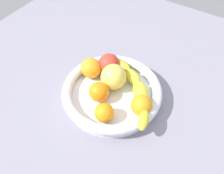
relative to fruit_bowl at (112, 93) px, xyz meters
The scene contains 9 objects.
kitchen_counter 4.08cm from the fruit_bowl, ahead, with size 120.00×120.00×3.00cm, color gray.
fruit_bowl is the anchor object (origin of this frame).
banana_draped_left 7.54cm from the fruit_bowl, 115.58° to the left, with size 19.66×20.34×4.50cm.
orange_front 9.06cm from the fruit_bowl, 18.97° to the left, with size 5.26×5.26×5.26cm, color orange.
orange_mid_left 10.47cm from the fruit_bowl, 83.64° to the left, with size 5.86×5.86×5.86cm, color orange.
orange_mid_right 10.15cm from the fruit_bowl, 107.08° to the right, with size 6.29×6.29×6.29cm, color orange.
orange_rear 4.73cm from the fruit_bowl, 33.05° to the right, with size 5.75×5.75×5.75cm, color orange.
tomato_red 9.40cm from the fruit_bowl, 141.75° to the right, with size 6.71×6.71×6.71cm, color red.
apple_yellow 4.70cm from the fruit_bowl, 156.08° to the right, with size 7.62×7.62×7.62cm, color #E7D257.
Camera 1 is at (37.18, 23.54, 60.28)cm, focal length 38.41 mm.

